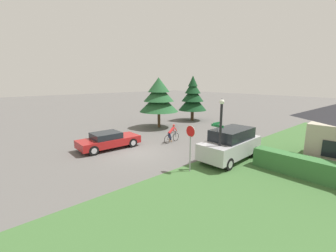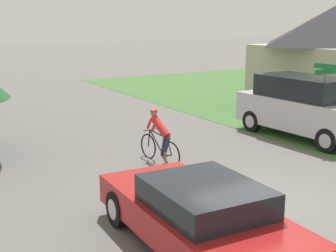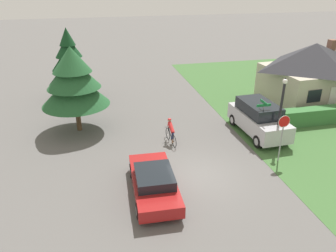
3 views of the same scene
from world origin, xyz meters
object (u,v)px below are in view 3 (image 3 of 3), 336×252
at_px(cottage_house, 312,72).
at_px(sedan_left_lane, 154,182).
at_px(parked_suv_right, 258,118).
at_px(stop_sign, 283,130).
at_px(street_lamp, 281,108).
at_px(conifer_tall_near, 74,81).
at_px(cyclist, 171,132).
at_px(conifer_tall_far, 70,63).
at_px(street_name_sign, 263,114).

relative_size(cottage_house, sedan_left_lane, 1.58).
bearing_deg(parked_suv_right, stop_sign, 169.89).
relative_size(street_lamp, conifer_tall_near, 0.76).
height_order(cyclist, conifer_tall_far, conifer_tall_far).
bearing_deg(cottage_house, parked_suv_right, -149.78).
height_order(stop_sign, conifer_tall_near, conifer_tall_near).
bearing_deg(cottage_house, street_name_sign, -145.62).
bearing_deg(cottage_house, cyclist, -163.84).
bearing_deg(sedan_left_lane, conifer_tall_near, 25.93).
bearing_deg(stop_sign, sedan_left_lane, 11.41).
bearing_deg(sedan_left_lane, stop_sign, -76.83).
relative_size(parked_suv_right, conifer_tall_far, 0.86).
height_order(parked_suv_right, street_lamp, street_lamp).
xyz_separation_m(sedan_left_lane, conifer_tall_far, (-3.95, 13.79, 2.36)).
height_order(sedan_left_lane, parked_suv_right, parked_suv_right).
distance_m(cyclist, conifer_tall_far, 11.03).
bearing_deg(cyclist, parked_suv_right, -96.22).
bearing_deg(conifer_tall_near, parked_suv_right, -15.68).
distance_m(sedan_left_lane, cyclist, 5.11).
height_order(sedan_left_lane, stop_sign, stop_sign).
xyz_separation_m(sedan_left_lane, street_name_sign, (7.15, 3.71, 1.16)).
distance_m(cottage_house, street_name_sign, 9.02).
relative_size(street_lamp, conifer_tall_far, 0.73).
distance_m(street_name_sign, conifer_tall_far, 15.05).
bearing_deg(stop_sign, street_name_sign, -92.00).
bearing_deg(street_name_sign, cottage_house, 38.94).
bearing_deg(parked_suv_right, cottage_house, -57.76).
distance_m(cottage_house, conifer_tall_far, 18.65).
bearing_deg(cyclist, stop_sign, -129.49).
xyz_separation_m(stop_sign, conifer_tall_near, (-10.50, 6.44, 1.45)).
bearing_deg(conifer_tall_far, street_lamp, -42.32).
relative_size(conifer_tall_near, conifer_tall_far, 0.95).
bearing_deg(street_lamp, cottage_house, 45.03).
bearing_deg(stop_sign, parked_suv_right, -97.20).
bearing_deg(sedan_left_lane, cyclist, -19.91).
xyz_separation_m(cottage_house, conifer_tall_near, (-17.60, -1.54, 0.95)).
relative_size(parked_suv_right, street_name_sign, 1.88).
bearing_deg(cyclist, conifer_tall_far, 26.62).
height_order(sedan_left_lane, street_lamp, street_lamp).
height_order(parked_suv_right, street_name_sign, street_name_sign).
xyz_separation_m(parked_suv_right, conifer_tall_far, (-11.45, 9.05, 1.94)).
distance_m(sedan_left_lane, stop_sign, 7.29).
relative_size(sedan_left_lane, parked_suv_right, 0.95).
xyz_separation_m(stop_sign, street_name_sign, (0.10, 2.33, -0.06)).
xyz_separation_m(cottage_house, street_name_sign, (-7.00, -5.66, -0.56)).
bearing_deg(conifer_tall_near, street_lamp, -22.90).
height_order(parked_suv_right, stop_sign, stop_sign).
bearing_deg(street_name_sign, stop_sign, -92.38).
xyz_separation_m(street_lamp, conifer_tall_near, (-11.29, 4.77, 0.92)).
distance_m(cottage_house, sedan_left_lane, 17.06).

